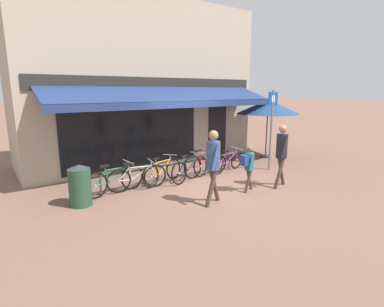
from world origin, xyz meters
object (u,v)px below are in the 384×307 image
bicycle_green (114,180)px  pedestrian_second_adult (282,149)px  pedestrian_adult (213,159)px  litter_bin (80,185)px  bicycle_black (190,169)px  bicycle_purple (229,162)px  bicycle_red (205,163)px  pedestrian_child (249,163)px  bicycle_orange (162,171)px  parking_sign (272,122)px  cafe_parasol (268,107)px  bicycle_silver (137,177)px

bicycle_green → pedestrian_second_adult: (4.07, -2.15, 0.72)m
pedestrian_adult → litter_bin: 3.22m
bicycle_black → bicycle_purple: (1.63, 0.05, -0.02)m
bicycle_red → pedestrian_child: size_ratio=1.41×
bicycle_orange → pedestrian_second_adult: (2.56, -2.24, 0.74)m
pedestrian_adult → bicycle_green: bearing=128.8°
bicycle_green → bicycle_orange: bearing=-4.9°
litter_bin → bicycle_purple: bearing=2.3°
bicycle_black → pedestrian_second_adult: pedestrian_second_adult is taller
pedestrian_second_adult → parking_sign: (1.22, 1.40, 0.54)m
bicycle_green → pedestrian_child: pedestrian_child is taller
bicycle_black → parking_sign: parking_sign is taller
pedestrian_adult → cafe_parasol: size_ratio=0.72×
pedestrian_child → litter_bin: (-3.99, 1.60, -0.28)m
bicycle_red → bicycle_purple: 0.94m
pedestrian_second_adult → bicycle_silver: bearing=154.7°
bicycle_silver → cafe_parasol: bearing=14.0°
pedestrian_second_adult → cafe_parasol: 3.99m
pedestrian_child → pedestrian_second_adult: 1.12m
bicycle_green → parking_sign: 5.49m
litter_bin → cafe_parasol: cafe_parasol is taller
bicycle_purple → pedestrian_child: pedestrian_child is taller
bicycle_purple → bicycle_black: bearing=170.0°
bicycle_red → parking_sign: size_ratio=0.65×
bicycle_green → pedestrian_child: (3.03, -1.90, 0.41)m
pedestrian_child → bicycle_orange: bearing=130.3°
bicycle_black → pedestrian_child: size_ratio=1.34×
pedestrian_adult → pedestrian_child: pedestrian_adult is taller
bicycle_silver → cafe_parasol: 6.39m
bicycle_orange → pedestrian_child: bearing=-72.4°
pedestrian_second_adult → bicycle_orange: bearing=144.7°
cafe_parasol → bicycle_orange: bearing=-173.7°
bicycle_black → pedestrian_adult: 2.14m
bicycle_silver → bicycle_red: 2.41m
bicycle_purple → bicycle_orange: bearing=163.5°
litter_bin → parking_sign: size_ratio=0.37×
bicycle_black → bicycle_red: 0.72m
bicycle_purple → cafe_parasol: bearing=3.7°
litter_bin → cafe_parasol: size_ratio=0.40×
bicycle_green → bicycle_purple: 3.97m
bicycle_black → bicycle_red: bicycle_red is taller
pedestrian_adult → cafe_parasol: 5.83m
pedestrian_adult → parking_sign: size_ratio=0.67×
bicycle_red → litter_bin: size_ratio=1.76×
pedestrian_child → pedestrian_second_adult: size_ratio=0.70×
bicycle_silver → parking_sign: size_ratio=0.63×
bicycle_orange → pedestrian_adult: pedestrian_adult is taller
bicycle_purple → cafe_parasol: size_ratio=0.65×
parking_sign → cafe_parasol: (1.45, 1.41, 0.41)m
bicycle_silver → pedestrian_adult: (1.04, -1.98, 0.76)m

